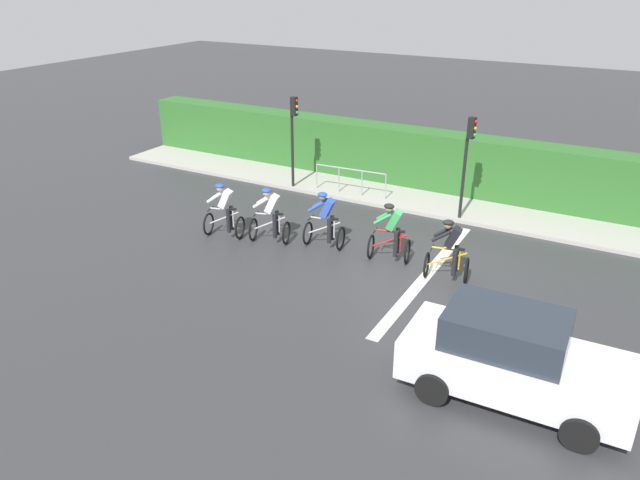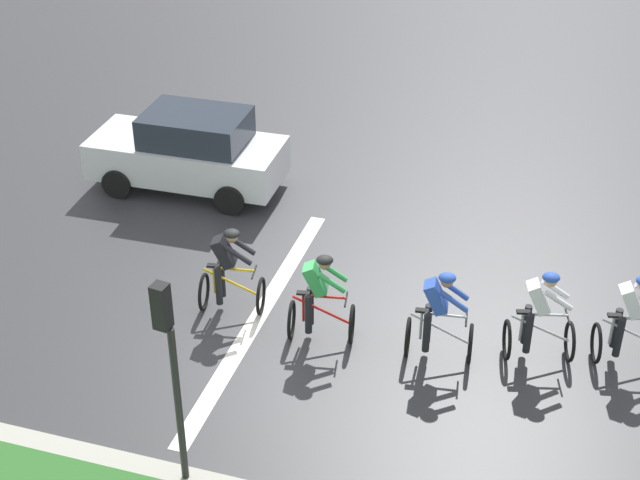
{
  "view_description": "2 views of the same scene",
  "coord_description": "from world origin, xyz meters",
  "px_view_note": "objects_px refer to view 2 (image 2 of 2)",
  "views": [
    {
      "loc": [
        -13.71,
        -4.79,
        7.42
      ],
      "look_at": [
        -0.96,
        2.3,
        0.79
      ],
      "focal_mm": 33.99,
      "sensor_mm": 36.0,
      "label": 1
    },
    {
      "loc": [
        12.59,
        4.59,
        9.97
      ],
      "look_at": [
        -0.97,
        0.42,
        1.12
      ],
      "focal_mm": 53.47,
      "sensor_mm": 36.0,
      "label": 2
    }
  ],
  "objects_px": {
    "cyclist_mid": "(438,318)",
    "car_white": "(189,151)",
    "cyclist_lead": "(630,322)",
    "cyclist_fourth": "(319,300)",
    "cyclist_trailing": "(229,272)",
    "traffic_light_near_crossing": "(170,357)",
    "cyclist_second": "(539,318)"
  },
  "relations": [
    {
      "from": "cyclist_second",
      "to": "car_white",
      "type": "bearing_deg",
      "value": -115.68
    },
    {
      "from": "cyclist_mid",
      "to": "cyclist_trailing",
      "type": "bearing_deg",
      "value": -93.66
    },
    {
      "from": "cyclist_fourth",
      "to": "cyclist_trailing",
      "type": "bearing_deg",
      "value": -100.5
    },
    {
      "from": "cyclist_second",
      "to": "cyclist_lead",
      "type": "bearing_deg",
      "value": 103.07
    },
    {
      "from": "cyclist_lead",
      "to": "cyclist_fourth",
      "type": "xyz_separation_m",
      "value": [
        0.88,
        -4.95,
        0.0
      ]
    },
    {
      "from": "cyclist_lead",
      "to": "cyclist_fourth",
      "type": "bearing_deg",
      "value": -79.86
    },
    {
      "from": "cyclist_mid",
      "to": "cyclist_trailing",
      "type": "height_order",
      "value": "same"
    },
    {
      "from": "cyclist_trailing",
      "to": "traffic_light_near_crossing",
      "type": "distance_m",
      "value": 4.34
    },
    {
      "from": "cyclist_trailing",
      "to": "traffic_light_near_crossing",
      "type": "bearing_deg",
      "value": 12.12
    },
    {
      "from": "cyclist_second",
      "to": "cyclist_trailing",
      "type": "distance_m",
      "value": 5.28
    },
    {
      "from": "cyclist_mid",
      "to": "cyclist_second",
      "type": "bearing_deg",
      "value": 106.93
    },
    {
      "from": "cyclist_mid",
      "to": "traffic_light_near_crossing",
      "type": "bearing_deg",
      "value": -37.11
    },
    {
      "from": "cyclist_lead",
      "to": "cyclist_second",
      "type": "height_order",
      "value": "same"
    },
    {
      "from": "cyclist_second",
      "to": "cyclist_mid",
      "type": "bearing_deg",
      "value": -73.07
    },
    {
      "from": "cyclist_lead",
      "to": "traffic_light_near_crossing",
      "type": "distance_m",
      "value": 7.54
    },
    {
      "from": "cyclist_second",
      "to": "cyclist_trailing",
      "type": "relative_size",
      "value": 1.0
    },
    {
      "from": "cyclist_second",
      "to": "cyclist_fourth",
      "type": "distance_m",
      "value": 3.58
    },
    {
      "from": "cyclist_lead",
      "to": "cyclist_fourth",
      "type": "distance_m",
      "value": 5.02
    },
    {
      "from": "cyclist_lead",
      "to": "cyclist_mid",
      "type": "distance_m",
      "value": 3.07
    },
    {
      "from": "cyclist_lead",
      "to": "traffic_light_near_crossing",
      "type": "height_order",
      "value": "traffic_light_near_crossing"
    },
    {
      "from": "cyclist_mid",
      "to": "car_white",
      "type": "distance_m",
      "value": 7.49
    },
    {
      "from": "cyclist_second",
      "to": "cyclist_mid",
      "type": "height_order",
      "value": "same"
    },
    {
      "from": "cyclist_trailing",
      "to": "car_white",
      "type": "distance_m",
      "value": 4.68
    },
    {
      "from": "cyclist_fourth",
      "to": "cyclist_lead",
      "type": "bearing_deg",
      "value": 100.14
    },
    {
      "from": "cyclist_lead",
      "to": "car_white",
      "type": "xyz_separation_m",
      "value": [
        -3.4,
        -9.16,
        0.08
      ]
    },
    {
      "from": "cyclist_second",
      "to": "cyclist_fourth",
      "type": "bearing_deg",
      "value": -81.04
    },
    {
      "from": "cyclist_trailing",
      "to": "traffic_light_near_crossing",
      "type": "height_order",
      "value": "traffic_light_near_crossing"
    },
    {
      "from": "cyclist_mid",
      "to": "cyclist_trailing",
      "type": "distance_m",
      "value": 3.73
    },
    {
      "from": "cyclist_lead",
      "to": "cyclist_fourth",
      "type": "relative_size",
      "value": 1.0
    },
    {
      "from": "cyclist_second",
      "to": "cyclist_fourth",
      "type": "relative_size",
      "value": 1.0
    },
    {
      "from": "cyclist_lead",
      "to": "car_white",
      "type": "height_order",
      "value": "car_white"
    },
    {
      "from": "cyclist_trailing",
      "to": "car_white",
      "type": "relative_size",
      "value": 0.4
    }
  ]
}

